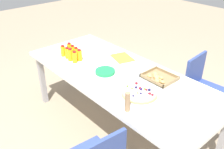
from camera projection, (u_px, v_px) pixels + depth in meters
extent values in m
plane|color=gray|center=(118.00, 127.00, 2.91)|extent=(12.00, 12.00, 0.00)
cube|color=silver|center=(119.00, 75.00, 2.57)|extent=(2.20, 0.92, 0.04)
cube|color=#99999E|center=(42.00, 79.00, 3.19)|extent=(0.06, 0.06, 0.68)
cube|color=#99999E|center=(90.00, 62.00, 3.63)|extent=(0.06, 0.06, 0.68)
cube|color=#99999E|center=(224.00, 136.00, 2.29)|extent=(0.06, 0.06, 0.68)
cube|color=#33478C|center=(208.00, 92.00, 2.74)|extent=(0.43, 0.43, 0.04)
cube|color=#33478C|center=(195.00, 71.00, 2.76)|extent=(0.06, 0.38, 0.38)
cylinder|color=silver|center=(223.00, 110.00, 2.86)|extent=(0.02, 0.02, 0.41)
cylinder|color=silver|center=(211.00, 123.00, 2.66)|extent=(0.02, 0.02, 0.41)
cylinder|color=silver|center=(197.00, 99.00, 3.05)|extent=(0.02, 0.02, 0.41)
cylinder|color=silver|center=(184.00, 110.00, 2.85)|extent=(0.02, 0.02, 0.41)
cylinder|color=#F9AE14|center=(63.00, 51.00, 2.89)|extent=(0.05, 0.05, 0.12)
cylinder|color=red|center=(63.00, 46.00, 2.86)|extent=(0.03, 0.03, 0.02)
cylinder|color=#F9AD14|center=(67.00, 53.00, 2.84)|extent=(0.05, 0.05, 0.12)
cylinder|color=red|center=(67.00, 48.00, 2.81)|extent=(0.04, 0.04, 0.02)
cylinder|color=#FAAB14|center=(70.00, 55.00, 2.79)|extent=(0.06, 0.06, 0.13)
cylinder|color=red|center=(70.00, 49.00, 2.75)|extent=(0.04, 0.04, 0.02)
cylinder|color=#FAAD14|center=(75.00, 58.00, 2.74)|extent=(0.05, 0.05, 0.12)
cylinder|color=red|center=(74.00, 52.00, 2.71)|extent=(0.03, 0.03, 0.02)
cylinder|color=#F9AD14|center=(70.00, 49.00, 2.93)|extent=(0.06, 0.06, 0.13)
cylinder|color=red|center=(69.00, 43.00, 2.89)|extent=(0.04, 0.04, 0.02)
cylinder|color=#F9AB14|center=(73.00, 51.00, 2.89)|extent=(0.05, 0.05, 0.12)
cylinder|color=red|center=(72.00, 46.00, 2.85)|extent=(0.04, 0.04, 0.02)
cylinder|color=#F9AC14|center=(76.00, 53.00, 2.83)|extent=(0.05, 0.05, 0.12)
cylinder|color=red|center=(76.00, 48.00, 2.80)|extent=(0.04, 0.04, 0.02)
cylinder|color=#FAAC14|center=(79.00, 56.00, 2.79)|extent=(0.06, 0.06, 0.12)
cylinder|color=red|center=(79.00, 50.00, 2.75)|extent=(0.04, 0.04, 0.02)
cylinder|color=tan|center=(139.00, 93.00, 2.22)|extent=(0.32, 0.32, 0.02)
cylinder|color=white|center=(139.00, 92.00, 2.21)|extent=(0.30, 0.30, 0.01)
sphere|color=#66B238|center=(138.00, 93.00, 2.18)|extent=(0.02, 0.02, 0.02)
sphere|color=red|center=(146.00, 90.00, 2.22)|extent=(0.02, 0.02, 0.02)
sphere|color=#66B238|center=(127.00, 86.00, 2.27)|extent=(0.02, 0.02, 0.02)
sphere|color=red|center=(153.00, 95.00, 2.15)|extent=(0.02, 0.02, 0.02)
sphere|color=#1E1947|center=(149.00, 90.00, 2.22)|extent=(0.03, 0.03, 0.03)
sphere|color=#66B238|center=(145.00, 89.00, 2.24)|extent=(0.02, 0.02, 0.02)
sphere|color=red|center=(149.00, 94.00, 2.17)|extent=(0.02, 0.02, 0.02)
sphere|color=#1E1947|center=(141.00, 89.00, 2.23)|extent=(0.03, 0.03, 0.03)
sphere|color=#66B238|center=(140.00, 88.00, 2.24)|extent=(0.02, 0.02, 0.02)
sphere|color=#1E1947|center=(141.00, 93.00, 2.18)|extent=(0.02, 0.02, 0.02)
sphere|color=red|center=(140.00, 88.00, 2.24)|extent=(0.03, 0.03, 0.03)
sphere|color=red|center=(136.00, 83.00, 2.32)|extent=(0.03, 0.03, 0.03)
sphere|color=#1E1947|center=(133.00, 96.00, 2.14)|extent=(0.02, 0.02, 0.02)
sphere|color=#1E1947|center=(136.00, 87.00, 2.26)|extent=(0.02, 0.02, 0.02)
sphere|color=#66B238|center=(132.00, 88.00, 2.25)|extent=(0.02, 0.02, 0.02)
sphere|color=red|center=(150.00, 94.00, 2.17)|extent=(0.02, 0.02, 0.02)
cube|color=olive|center=(159.00, 78.00, 2.46)|extent=(0.30, 0.26, 0.01)
cube|color=olive|center=(151.00, 81.00, 2.39)|extent=(0.30, 0.01, 0.03)
cube|color=olive|center=(167.00, 73.00, 2.53)|extent=(0.30, 0.01, 0.03)
cube|color=olive|center=(148.00, 71.00, 2.55)|extent=(0.01, 0.26, 0.03)
cube|color=olive|center=(172.00, 82.00, 2.36)|extent=(0.01, 0.26, 0.03)
ellipsoid|color=tan|center=(157.00, 78.00, 2.42)|extent=(0.05, 0.04, 0.03)
ellipsoid|color=tan|center=(159.00, 77.00, 2.45)|extent=(0.04, 0.03, 0.02)
ellipsoid|color=tan|center=(160.00, 80.00, 2.40)|extent=(0.03, 0.02, 0.02)
ellipsoid|color=tan|center=(155.00, 74.00, 2.49)|extent=(0.05, 0.04, 0.03)
ellipsoid|color=tan|center=(161.00, 78.00, 2.43)|extent=(0.05, 0.03, 0.03)
ellipsoid|color=tan|center=(157.00, 81.00, 2.38)|extent=(0.05, 0.04, 0.03)
ellipsoid|color=tan|center=(157.00, 77.00, 2.45)|extent=(0.05, 0.03, 0.03)
ellipsoid|color=tan|center=(155.00, 77.00, 2.45)|extent=(0.05, 0.03, 0.03)
ellipsoid|color=tan|center=(162.00, 82.00, 2.36)|extent=(0.05, 0.03, 0.03)
ellipsoid|color=tan|center=(149.00, 76.00, 2.45)|extent=(0.05, 0.04, 0.03)
ellipsoid|color=tan|center=(155.00, 75.00, 2.49)|extent=(0.04, 0.03, 0.02)
ellipsoid|color=tan|center=(149.00, 75.00, 2.49)|extent=(0.04, 0.03, 0.02)
cylinder|color=#1E8C4C|center=(105.00, 73.00, 2.56)|extent=(0.20, 0.20, 0.00)
cylinder|color=#1E8C4C|center=(105.00, 72.00, 2.56)|extent=(0.20, 0.20, 0.00)
cylinder|color=#1E8C4C|center=(105.00, 72.00, 2.56)|extent=(0.20, 0.20, 0.00)
cylinder|color=#1E8C4C|center=(105.00, 71.00, 2.55)|extent=(0.20, 0.20, 0.00)
cylinder|color=#1E8C4C|center=(105.00, 71.00, 2.55)|extent=(0.20, 0.20, 0.00)
cylinder|color=#1E8C4C|center=(105.00, 70.00, 2.55)|extent=(0.20, 0.20, 0.00)
cube|color=white|center=(88.00, 47.00, 3.12)|extent=(0.15, 0.15, 0.02)
cylinder|color=#9E7A56|center=(127.00, 102.00, 1.97)|extent=(0.04, 0.04, 0.17)
cube|color=yellow|center=(122.00, 58.00, 2.87)|extent=(0.31, 0.27, 0.01)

